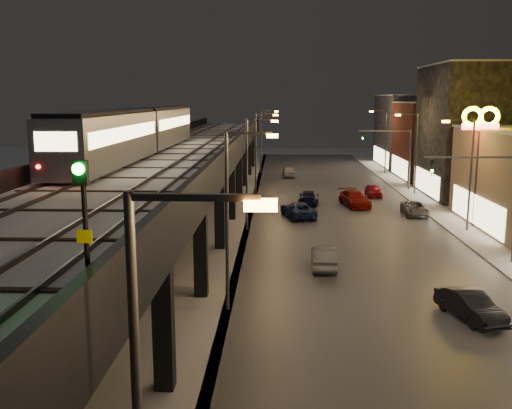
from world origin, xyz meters
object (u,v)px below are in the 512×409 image
object	(u,v)px
rail_signal	(83,200)
car_onc_dark	(415,209)
car_mid_silver	(298,210)
car_onc_white	(355,199)
car_mid_dark	(309,198)
car_onc_silver	(470,307)
car_onc_red	(373,191)
car_far_white	(289,172)
subway_train	(139,130)
car_near_white	(324,258)

from	to	relation	value
rail_signal	car_onc_dark	distance (m)	44.37
car_mid_silver	car_onc_white	world-z (taller)	car_onc_white
rail_signal	car_mid_dark	distance (m)	46.86
car_onc_silver	car_onc_white	size ratio (longest dim) A/B	0.79
rail_signal	car_onc_dark	xyz separation A→B (m)	(16.38, 40.47, -7.92)
car_onc_silver	car_mid_silver	bearing A→B (deg)	90.25
car_onc_silver	car_onc_red	distance (m)	35.11
car_mid_dark	car_onc_silver	distance (m)	30.94
car_far_white	car_onc_dark	bearing A→B (deg)	112.01
car_onc_dark	car_onc_red	size ratio (longest dim) A/B	1.15
car_mid_silver	subway_train	bearing A→B (deg)	19.70
car_onc_dark	car_onc_white	world-z (taller)	car_onc_white
car_mid_silver	car_onc_silver	distance (m)	24.89
car_onc_white	car_onc_silver	bearing A→B (deg)	-97.33
subway_train	car_onc_red	distance (m)	29.29
car_onc_red	car_onc_white	bearing A→B (deg)	-116.00
car_onc_dark	car_far_white	bearing A→B (deg)	115.60
subway_train	car_mid_dark	size ratio (longest dim) A/B	6.73
car_mid_silver	car_onc_white	distance (m)	8.02
subway_train	car_near_white	xyz separation A→B (m)	(13.19, -7.46, -7.51)
car_near_white	car_onc_dark	size ratio (longest dim) A/B	0.97
car_onc_silver	car_onc_red	bearing A→B (deg)	71.06
car_mid_silver	car_onc_silver	xyz separation A→B (m)	(7.45, -23.75, -0.01)
rail_signal	car_mid_silver	xyz separation A→B (m)	(5.72, 39.11, -7.83)
rail_signal	car_onc_white	bearing A→B (deg)	75.61
rail_signal	car_onc_silver	distance (m)	21.69
car_onc_dark	car_onc_red	bearing A→B (deg)	104.45
car_mid_silver	car_onc_silver	world-z (taller)	car_mid_silver
car_mid_dark	car_onc_dark	distance (m)	10.74
car_near_white	car_mid_dark	distance (m)	22.04
car_mid_silver	car_onc_red	bearing A→B (deg)	-140.76
car_far_white	car_onc_white	distance (m)	22.39
rail_signal	car_near_white	xyz separation A→B (m)	(6.79, 23.64, -7.83)
subway_train	car_onc_white	world-z (taller)	subway_train
subway_train	car_onc_white	xyz separation A→B (m)	(17.87, 13.60, -7.45)
subway_train	car_mid_silver	bearing A→B (deg)	33.46
rail_signal	car_onc_red	world-z (taller)	rail_signal
subway_train	car_mid_silver	world-z (taller)	subway_train
car_near_white	car_far_white	world-z (taller)	car_far_white
car_mid_dark	car_far_white	world-z (taller)	car_far_white
car_onc_white	rail_signal	bearing A→B (deg)	-115.02
car_near_white	car_mid_silver	world-z (taller)	car_near_white
car_near_white	car_onc_silver	xyz separation A→B (m)	(6.38, -8.28, -0.02)
car_onc_silver	car_onc_white	distance (m)	29.40
car_near_white	car_far_white	distance (m)	42.63
rail_signal	subway_train	bearing A→B (deg)	101.63
car_near_white	car_onc_red	xyz separation A→B (m)	(7.47, 26.81, -0.05)
rail_signal	car_mid_silver	distance (m)	40.29
car_mid_dark	car_onc_dark	bearing A→B (deg)	156.38
car_mid_dark	car_onc_dark	xyz separation A→B (m)	(9.39, -5.21, -0.08)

